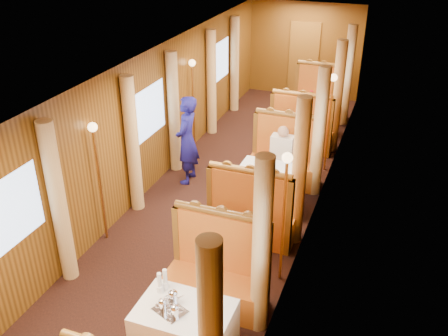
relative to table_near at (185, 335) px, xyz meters
The scene contains 45 objects.
floor 3.60m from the table_near, 102.09° to the left, with size 3.00×12.00×0.01m, color black, non-canonical shape.
ceiling 4.16m from the table_near, 102.09° to the left, with size 3.00×12.00×0.01m, color silver, non-canonical shape.
wall_far 9.57m from the table_near, 94.51° to the left, with size 3.00×2.50×0.01m, color brown, non-canonical shape.
wall_left 4.25m from the table_near, 122.74° to the left, with size 12.00×2.50×0.01m, color brown, non-canonical shape.
wall_right 3.68m from the table_near, 77.91° to the left, with size 12.00×2.50×0.01m, color brown, non-canonical shape.
doorway_far 9.52m from the table_near, 94.53° to the left, with size 0.80×0.04×2.00m, color brown.
table_near is the anchor object (origin of this frame).
banquette_near_aft 1.02m from the table_near, 90.00° to the left, with size 1.30×0.55×1.34m.
table_mid 3.50m from the table_near, 90.00° to the left, with size 1.05×0.72×0.75m, color white.
banquette_mid_fwd 2.49m from the table_near, 90.00° to the left, with size 1.30×0.55×1.34m.
banquette_mid_aft 4.51m from the table_near, 90.00° to the left, with size 1.30×0.55×1.34m.
table_far 7.00m from the table_near, 90.00° to the left, with size 1.05×0.72×0.75m, color white.
banquette_far_fwd 5.99m from the table_near, 90.00° to the left, with size 1.30×0.55×1.34m.
banquette_far_aft 8.01m from the table_near, 90.00° to the left, with size 1.30×0.55×1.34m.
tea_tray 0.41m from the table_near, 149.16° to the right, with size 0.34×0.26×0.01m, color silver.
teapot_left 0.49m from the table_near, 154.60° to the right, with size 0.15×0.11×0.12m, color silver, non-canonical shape.
teapot_right 0.46m from the table_near, 104.23° to the right, with size 0.16×0.12×0.13m, color silver, non-canonical shape.
teapot_back 0.47m from the table_near, 165.94° to the left, with size 0.18×0.13×0.14m, color silver, non-canonical shape.
fruit_plate 0.50m from the table_near, 14.83° to the right, with size 0.22×0.22×0.05m.
cup_inboard 0.62m from the table_near, 156.34° to the left, with size 0.08×0.08×0.26m.
cup_outboard 0.63m from the table_near, 144.61° to the left, with size 0.08×0.08×0.26m.
rose_vase_mid 3.53m from the table_near, 90.17° to the left, with size 0.06×0.06×0.36m.
rose_vase_far 7.04m from the table_near, 90.31° to the left, with size 0.06×0.06×0.36m.
window_left_near 2.48m from the table_near, behind, with size 1.20×0.90×0.01m, color #92ADD2, non-canonical shape.
curtain_left_near_b 2.41m from the table_near, 159.89° to the left, with size 0.22×0.22×2.35m, color tan.
window_right_near 1.30m from the table_near, ahead, with size 1.20×0.90×0.01m, color #92ADD2, non-canonical shape.
curtain_right_near_b 1.28m from the table_near, 51.07° to the left, with size 0.22×0.22×2.35m, color tan.
window_left_mid 4.29m from the table_near, 122.56° to the left, with size 1.20×0.90×0.01m, color #92ADD2, non-canonical shape.
curtain_left_mid_a 3.55m from the table_near, 128.06° to the left, with size 0.22×0.22×2.35m, color tan.
curtain_left_mid_b 4.85m from the table_near, 116.46° to the left, with size 0.22×0.22×2.35m, color tan.
window_right_mid 3.73m from the table_near, 78.14° to the left, with size 1.20×0.90×0.01m, color #92ADD2, non-canonical shape.
curtain_right_mid_a 2.90m from the table_near, 76.96° to the left, with size 0.22×0.22×2.35m, color tan.
curtain_right_mid_b 4.40m from the table_near, 81.63° to the left, with size 0.22×0.22×2.35m, color tan.
window_left_far 7.43m from the table_near, 107.71° to the left, with size 1.20×0.90×0.01m, color #92ADD2, non-canonical shape.
curtain_left_far_a 6.62m from the table_near, 108.90° to the left, with size 0.22×0.22×2.35m, color tan.
curtain_left_far_b 8.11m from the table_near, 105.31° to the left, with size 0.22×0.22×2.35m, color tan.
window_right_far 7.12m from the table_near, 84.01° to the left, with size 1.20×0.90×0.01m, color #92ADD2, non-canonical shape.
curtain_right_far_a 6.30m from the table_near, 84.22° to the left, with size 0.22×0.22×2.35m, color tan.
curtain_right_far_b 7.85m from the table_near, 85.37° to the left, with size 0.22×0.22×2.35m, color tan.
sconce_left_fore 2.95m from the table_near, 140.86° to the left, with size 0.14×0.14×1.95m.
sconce_right_fore 2.12m from the table_near, 69.62° to the left, with size 0.14×0.14×1.95m.
sconce_left_aft 5.76m from the table_near, 112.27° to the left, with size 0.14×0.14×1.95m.
sconce_right_aft 5.39m from the table_near, 82.94° to the left, with size 0.14×0.14×1.95m.
steward 4.28m from the table_near, 113.52° to the left, with size 0.61×0.40×1.68m, color navy.
passenger 4.26m from the table_near, 90.00° to the left, with size 0.40×0.44×0.76m.
Camera 1 is at (2.57, -7.18, 4.60)m, focal length 40.00 mm.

